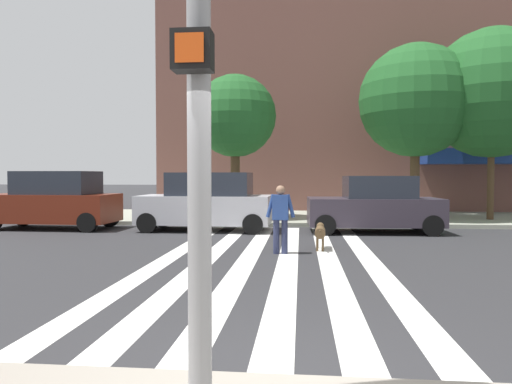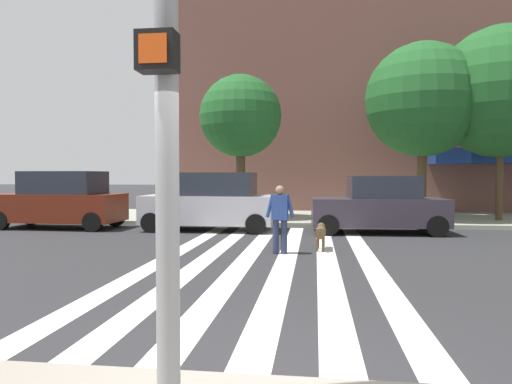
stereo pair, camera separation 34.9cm
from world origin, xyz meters
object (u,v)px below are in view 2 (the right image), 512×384
(parked_car_third_in_line, at_px, (379,206))
(pedestrian_dog_walker, at_px, (280,215))
(parked_car_near_curb, at_px, (61,201))
(street_tree_nearest, at_px, (241,117))
(parked_car_behind_first, at_px, (211,202))
(street_tree_middle, at_px, (423,100))
(street_tree_further, at_px, (501,92))
(dog_on_leash, at_px, (321,232))

(parked_car_third_in_line, xyz_separation_m, pedestrian_dog_walker, (-2.89, -4.45, 0.04))
(parked_car_near_curb, xyz_separation_m, street_tree_nearest, (5.96, 3.20, 3.27))
(parked_car_near_curb, height_order, parked_car_behind_first, parked_car_near_curb)
(street_tree_middle, xyz_separation_m, street_tree_further, (2.90, 0.03, 0.25))
(parked_car_third_in_line, distance_m, street_tree_middle, 5.63)
(parked_car_behind_first, height_order, street_tree_further, street_tree_further)
(pedestrian_dog_walker, bearing_deg, street_tree_further, 45.17)
(parked_car_near_curb, distance_m, street_tree_nearest, 7.51)
(street_tree_middle, distance_m, street_tree_further, 2.91)
(parked_car_behind_first, bearing_deg, pedestrian_dog_walker, -58.70)
(parked_car_behind_first, height_order, parked_car_third_in_line, parked_car_behind_first)
(parked_car_near_curb, xyz_separation_m, street_tree_middle, (13.12, 3.46, 3.83))
(parked_car_behind_first, relative_size, parked_car_third_in_line, 1.04)
(street_tree_further, relative_size, dog_on_leash, 6.67)
(parked_car_behind_first, bearing_deg, street_tree_middle, 24.23)
(street_tree_nearest, bearing_deg, dog_on_leash, -65.45)
(parked_car_behind_first, xyz_separation_m, street_tree_further, (10.59, 3.49, 4.10))
(street_tree_further, distance_m, pedestrian_dog_walker, 11.93)
(parked_car_near_curb, xyz_separation_m, parked_car_behind_first, (5.43, 0.00, -0.02))
(parked_car_near_curb, height_order, parked_car_third_in_line, parked_car_near_curb)
(street_tree_middle, relative_size, dog_on_leash, 6.20)
(parked_car_near_curb, height_order, street_tree_further, street_tree_further)
(parked_car_near_curb, bearing_deg, pedestrian_dog_walker, -28.67)
(street_tree_middle, bearing_deg, parked_car_behind_first, -155.77)
(dog_on_leash, bearing_deg, street_tree_further, 46.13)
(parked_car_third_in_line, relative_size, street_tree_nearest, 0.74)
(pedestrian_dog_walker, bearing_deg, street_tree_nearest, 105.88)
(street_tree_further, distance_m, dog_on_leash, 10.99)
(parked_car_near_curb, relative_size, street_tree_further, 0.59)
(street_tree_further, xyz_separation_m, pedestrian_dog_walker, (-7.89, -7.94, -4.14))
(parked_car_third_in_line, xyz_separation_m, street_tree_middle, (2.09, 3.46, 3.92))
(street_tree_nearest, height_order, street_tree_further, street_tree_further)
(parked_car_behind_first, xyz_separation_m, dog_on_leash, (3.68, -3.70, -0.52))
(street_tree_further, bearing_deg, street_tree_nearest, -178.33)
(pedestrian_dog_walker, relative_size, dog_on_leash, 1.47)
(parked_car_third_in_line, height_order, street_tree_nearest, street_tree_nearest)
(pedestrian_dog_walker, bearing_deg, parked_car_behind_first, 121.30)
(parked_car_third_in_line, relative_size, street_tree_further, 0.58)
(street_tree_further, bearing_deg, pedestrian_dog_walker, -134.83)
(parked_car_third_in_line, relative_size, pedestrian_dog_walker, 2.62)
(parked_car_near_curb, height_order, pedestrian_dog_walker, parked_car_near_curb)
(street_tree_middle, distance_m, pedestrian_dog_walker, 10.12)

